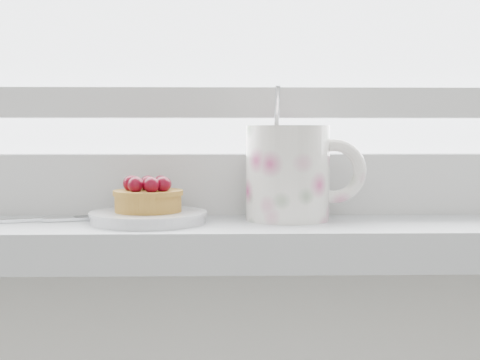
{
  "coord_description": "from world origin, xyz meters",
  "views": [
    {
      "loc": [
        -0.01,
        1.18,
        1.03
      ],
      "look_at": [
        0.0,
        1.88,
        0.99
      ],
      "focal_mm": 50.0,
      "sensor_mm": 36.0,
      "label": 1
    }
  ],
  "objects_px": {
    "raspberry_tart": "(148,196)",
    "fork": "(2,221)",
    "floral_mug": "(291,171)",
    "saucer": "(148,217)"
  },
  "relations": [
    {
      "from": "saucer",
      "to": "raspberry_tart",
      "type": "height_order",
      "value": "raspberry_tart"
    },
    {
      "from": "saucer",
      "to": "raspberry_tart",
      "type": "xyz_separation_m",
      "value": [
        -0.0,
        -0.0,
        0.02
      ]
    },
    {
      "from": "saucer",
      "to": "fork",
      "type": "bearing_deg",
      "value": 178.44
    },
    {
      "from": "saucer",
      "to": "fork",
      "type": "xyz_separation_m",
      "value": [
        -0.15,
        0.0,
        -0.0
      ]
    },
    {
      "from": "raspberry_tart",
      "to": "fork",
      "type": "height_order",
      "value": "raspberry_tart"
    },
    {
      "from": "saucer",
      "to": "fork",
      "type": "distance_m",
      "value": 0.15
    },
    {
      "from": "floral_mug",
      "to": "raspberry_tart",
      "type": "bearing_deg",
      "value": -171.79
    },
    {
      "from": "raspberry_tart",
      "to": "fork",
      "type": "relative_size",
      "value": 0.34
    },
    {
      "from": "fork",
      "to": "floral_mug",
      "type": "bearing_deg",
      "value": 3.26
    },
    {
      "from": "saucer",
      "to": "fork",
      "type": "relative_size",
      "value": 0.58
    }
  ]
}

